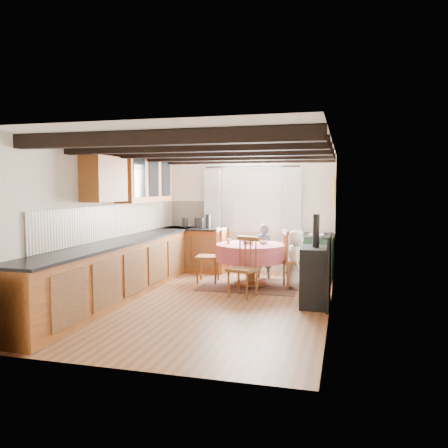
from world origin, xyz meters
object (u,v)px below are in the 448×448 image
(cup, at_px, (229,241))
(chair_right, at_px, (296,259))
(cast_iron_stove, at_px, (316,260))
(dining_table, at_px, (251,265))
(chair_near, at_px, (243,267))
(child_far, at_px, (263,251))
(aga_range, at_px, (317,256))
(chair_left, at_px, (208,255))
(child_right, at_px, (296,259))

(cup, bearing_deg, chair_right, -1.99)
(cast_iron_stove, distance_m, cup, 2.03)
(dining_table, bearing_deg, chair_near, -86.87)
(child_far, bearing_deg, cast_iron_stove, 113.13)
(chair_near, xyz_separation_m, cast_iron_stove, (1.17, -0.27, 0.20))
(dining_table, bearing_deg, child_far, 83.35)
(chair_near, relative_size, child_far, 0.92)
(child_far, relative_size, cup, 10.98)
(child_far, bearing_deg, cup, 49.28)
(chair_near, height_order, aga_range, chair_near)
(chair_left, xyz_separation_m, aga_range, (1.94, 0.89, -0.08))
(chair_right, bearing_deg, cup, 70.45)
(chair_near, xyz_separation_m, cup, (-0.47, 0.91, 0.31))
(chair_left, distance_m, aga_range, 2.14)
(cast_iron_stove, distance_m, child_right, 1.20)
(child_right, bearing_deg, aga_range, -23.23)
(chair_near, xyz_separation_m, child_far, (0.04, 1.68, 0.04))
(chair_near, bearing_deg, dining_table, 110.55)
(chair_left, relative_size, child_far, 0.97)
(chair_left, bearing_deg, aga_range, 107.51)
(child_far, xyz_separation_m, child_right, (0.72, -0.83, -0.01))
(aga_range, distance_m, cup, 1.83)
(aga_range, relative_size, cast_iron_stove, 0.69)
(chair_left, distance_m, cast_iron_stove, 2.40)
(dining_table, xyz_separation_m, cup, (-0.42, 0.03, 0.42))
(child_right, bearing_deg, cast_iron_stove, -166.94)
(chair_right, bearing_deg, child_far, 23.92)
(aga_range, xyz_separation_m, child_far, (-1.02, -0.18, 0.09))
(chair_near, distance_m, chair_left, 1.30)
(chair_right, xyz_separation_m, aga_range, (0.30, 0.98, -0.08))
(cup, bearing_deg, chair_left, 173.16)
(dining_table, bearing_deg, child_right, -2.42)
(dining_table, xyz_separation_m, chair_right, (0.81, -0.01, 0.14))
(aga_range, bearing_deg, dining_table, -138.73)
(child_far, bearing_deg, child_right, 124.02)
(chair_near, bearing_deg, cast_iron_stove, 4.34)
(cast_iron_stove, xyz_separation_m, cup, (-1.64, 1.18, 0.11))
(aga_range, distance_m, child_right, 1.05)
(child_right, bearing_deg, cup, 79.96)
(child_right, bearing_deg, chair_right, 12.10)
(cast_iron_stove, bearing_deg, child_far, 120.06)
(chair_right, bearing_deg, aga_range, -34.74)
(cup, bearing_deg, dining_table, -4.53)
(dining_table, distance_m, child_far, 0.82)
(chair_near, xyz_separation_m, chair_right, (0.76, 0.87, 0.03))
(dining_table, bearing_deg, cup, 175.47)
(child_far, bearing_deg, chair_near, 81.54)
(cast_iron_stove, distance_m, child_far, 2.26)
(chair_near, relative_size, cast_iron_stove, 0.71)
(chair_near, height_order, cast_iron_stove, cast_iron_stove)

